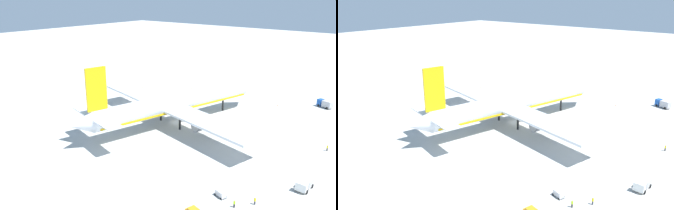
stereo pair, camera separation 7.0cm
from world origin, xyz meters
The scene contains 14 objects.
ground_plane centered at (0.00, 0.00, 0.00)m, with size 600.00×600.00×0.00m, color #B2B2AD.
airliner centered at (-1.27, 0.33, 6.86)m, with size 70.85×69.78×22.23m.
service_truck_0 centered at (-14.54, -46.75, 1.28)m, with size 5.18×2.75×2.33m.
service_truck_2 centered at (47.34, -32.92, 1.58)m, with size 4.04×6.02×2.80m.
baggage_cart_0 centered at (11.88, 50.44, 0.66)m, with size 2.81×3.17×1.18m.
baggage_cart_1 centered at (-28.82, -34.10, 0.77)m, with size 2.28×3.33×1.40m.
ground_worker_0 centered at (-26.90, -41.02, 0.85)m, with size 0.56×0.56×1.67m.
ground_worker_1 centered at (-30.41, -38.24, 0.84)m, with size 0.55×0.55×1.65m.
ground_worker_3 centered at (8.90, -44.84, 0.88)m, with size 0.54×0.54×1.73m.
traffic_cone_0 centered at (37.79, -18.63, 0.28)m, with size 0.36×0.36×0.55m, color orange.
traffic_cone_1 centered at (24.21, 38.61, 0.28)m, with size 0.36×0.36×0.55m, color orange.
traffic_cone_2 centered at (37.56, 21.10, 0.28)m, with size 0.36×0.36×0.55m, color orange.
traffic_cone_3 centered at (42.21, 0.93, 0.28)m, with size 0.36×0.36×0.55m, color orange.
traffic_cone_4 centered at (37.01, 32.68, 0.28)m, with size 0.36×0.36×0.55m, color orange.
Camera 1 is at (-85.98, -66.57, 41.60)m, focal length 37.56 mm.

